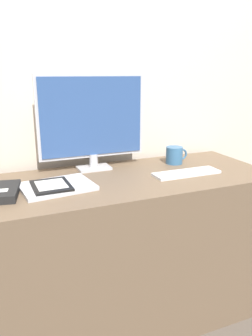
{
  "coord_description": "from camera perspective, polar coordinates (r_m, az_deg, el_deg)",
  "views": [
    {
      "loc": [
        -0.5,
        -1.12,
        1.22
      ],
      "look_at": [
        0.03,
        0.17,
        0.81
      ],
      "focal_mm": 35.0,
      "sensor_mm": 36.0,
      "label": 1
    }
  ],
  "objects": [
    {
      "name": "wall_back",
      "position": [
        1.77,
        -6.17,
        15.49
      ],
      "size": [
        3.6,
        0.05,
        2.4
      ],
      "color": "beige",
      "rests_on": "ground_plane"
    },
    {
      "name": "desk",
      "position": [
        1.66,
        -1.68,
        -14.3
      ],
      "size": [
        1.5,
        0.57,
        0.75
      ],
      "color": "brown",
      "rests_on": "ground_plane"
    },
    {
      "name": "monitor",
      "position": [
        1.61,
        -5.91,
        8.37
      ],
      "size": [
        0.53,
        0.11,
        0.47
      ],
      "color": "#B7B7BC",
      "rests_on": "desk"
    },
    {
      "name": "keyboard",
      "position": [
        1.59,
        10.51,
        -0.84
      ],
      "size": [
        0.33,
        0.1,
        0.01
      ],
      "color": "silver",
      "rests_on": "desk"
    },
    {
      "name": "laptop",
      "position": [
        1.41,
        -11.91,
        -3.15
      ],
      "size": [
        0.31,
        0.25,
        0.02
      ],
      "color": "#BCBCC1",
      "rests_on": "desk"
    },
    {
      "name": "ereader",
      "position": [
        1.38,
        -12.9,
        -2.99
      ],
      "size": [
        0.15,
        0.19,
        0.01
      ],
      "color": "black",
      "rests_on": "laptop"
    },
    {
      "name": "coffee_mug",
      "position": [
        1.76,
        8.47,
        2.23
      ],
      "size": [
        0.12,
        0.09,
        0.09
      ],
      "color": "#336089",
      "rests_on": "desk"
    }
  ]
}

